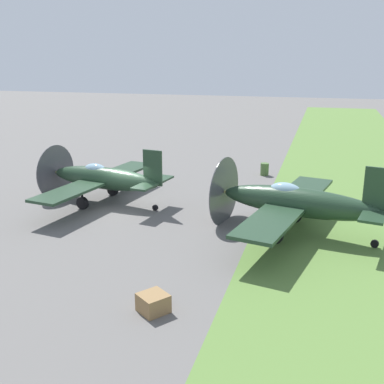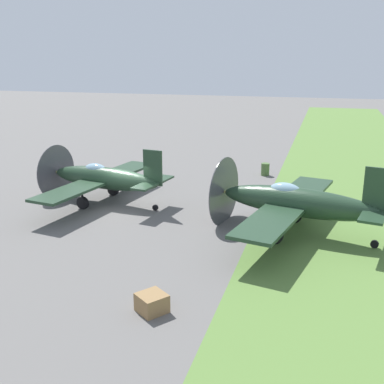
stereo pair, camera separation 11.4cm
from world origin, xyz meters
The scene contains 6 objects.
ground_plane centered at (0.00, 0.00, 0.00)m, with size 160.00×160.00×0.00m, color #605E5B.
grass_verge centered at (0.00, -12.91, 0.00)m, with size 120.00×11.00×0.01m, color #567A38.
airplane_lead centered at (0.60, 1.84, 1.51)m, with size 10.18×8.10×3.60m.
airplane_wingman centered at (-1.44, -9.36, 1.63)m, with size 10.97×8.76×3.88m.
fuel_drum centered at (9.90, -6.49, 0.45)m, with size 0.60×0.60×0.90m, color #476633.
supply_crate centered at (-10.19, -5.33, 0.32)m, with size 0.90×0.90×0.64m, color olive.
Camera 1 is at (-23.43, -10.45, 8.34)m, focal length 43.73 mm.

